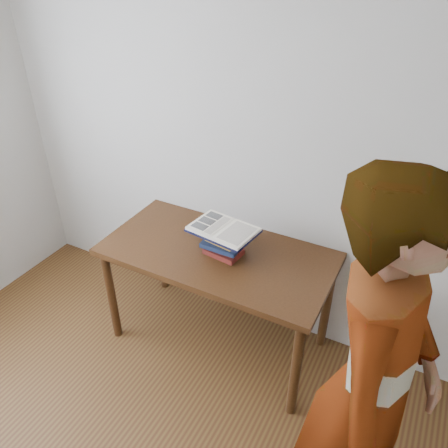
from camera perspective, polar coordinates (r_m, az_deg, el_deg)
The scene contains 4 objects.
desk at distance 2.82m, azimuth -0.87°, elevation -5.17°, with size 1.46×0.73×0.78m.
book_stack at distance 2.69m, azimuth -0.03°, elevation -2.28°, with size 0.25×0.19×0.18m.
open_book at distance 2.61m, azimuth -0.09°, elevation -0.72°, with size 0.42×0.32×0.03m.
reader at distance 1.90m, azimuth 18.50°, elevation -19.84°, with size 0.70×0.46×1.92m, color tan.
Camera 1 is at (1.17, -0.56, 2.42)m, focal length 35.00 mm.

